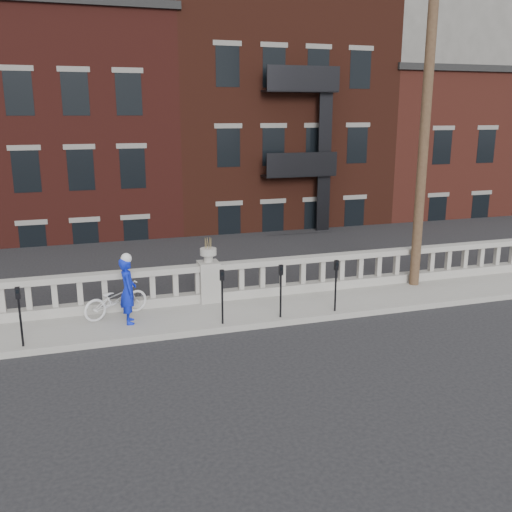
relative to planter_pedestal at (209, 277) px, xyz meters
The scene contains 12 objects.
ground 4.04m from the planter_pedestal, 90.00° to the right, with size 120.00×120.00×0.00m, color black.
sidewalk 1.21m from the planter_pedestal, 90.00° to the right, with size 32.00×2.20×0.15m, color gray.
balustrade 0.19m from the planter_pedestal, ahead, with size 28.00×0.34×1.03m.
planter_pedestal is the anchor object (origin of this frame).
lower_level 19.19m from the planter_pedestal, 88.31° to the left, with size 80.00×44.00×20.80m.
utility_pole 7.61m from the planter_pedestal, ahead, with size 1.60×0.28×10.00m.
parking_meter_a 4.96m from the planter_pedestal, 158.70° to the right, with size 0.10×0.09×1.36m.
parking_meter_b 1.81m from the planter_pedestal, 92.70° to the right, with size 0.10×0.09×1.36m.
parking_meter_c 2.30m from the planter_pedestal, 51.83° to the right, with size 0.10×0.09×1.36m.
parking_meter_d 3.43m from the planter_pedestal, 31.70° to the right, with size 0.10×0.09×1.36m.
bicycle 2.57m from the planter_pedestal, 169.04° to the right, with size 0.60×1.71×0.90m, color silver.
cyclist 2.47m from the planter_pedestal, 155.18° to the right, with size 0.60×0.39×1.64m, color #0C1FC1.
Camera 1 is at (-3.27, -10.54, 5.15)m, focal length 40.00 mm.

